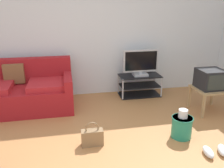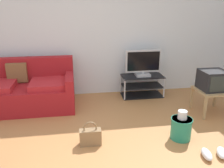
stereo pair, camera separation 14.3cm
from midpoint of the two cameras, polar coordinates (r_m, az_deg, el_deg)
The scene contains 10 objects.
ground_plane at distance 3.05m, azimuth -1.76°, elevation -18.49°, with size 9.00×9.80×0.02m, color #B27542.
wall_back at distance 4.89m, azimuth -6.87°, elevation 12.88°, with size 9.00×0.10×2.70m, color silver.
couch at distance 4.61m, azimuth -21.64°, elevation -1.73°, with size 1.79×0.91×0.88m.
tv_stand at distance 4.99m, azimuth 5.80°, elevation -0.31°, with size 0.85×0.44×0.44m.
flat_tv at distance 4.83m, azimuth 6.06°, elevation 5.01°, with size 0.72×0.22×0.53m.
side_table at distance 4.49m, azimuth 21.47°, elevation -1.76°, with size 0.53×0.53×0.43m.
crt_tv at distance 4.43m, azimuth 21.71°, elevation 1.13°, with size 0.42×0.42×0.34m.
handbag at distance 3.31m, azimuth -6.01°, elevation -12.53°, with size 0.29×0.13×0.34m.
cleaning_bucket at distance 3.57m, azimuth 15.30°, elevation -9.62°, with size 0.30×0.30×0.43m.
sneakers_pair at distance 3.40m, azimuth 22.43°, elevation -14.64°, with size 0.38×0.28×0.09m.
Camera 1 is at (-0.46, -2.39, 1.83)m, focal length 38.10 mm.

